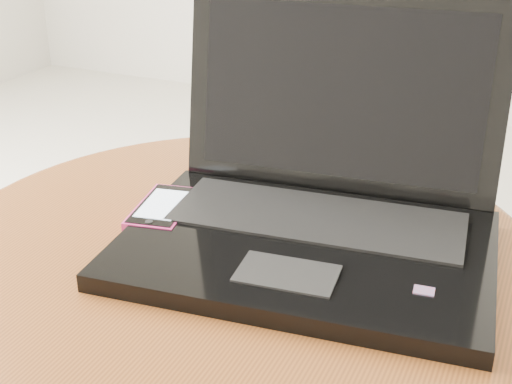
% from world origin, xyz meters
% --- Properties ---
extents(table, '(0.67, 0.67, 0.54)m').
position_xyz_m(table, '(0.02, -0.09, 0.42)').
color(table, '#5A2D16').
rests_on(table, ground).
extents(laptop, '(0.41, 0.35, 0.25)m').
position_xyz_m(laptop, '(0.10, -0.05, 0.58)').
color(laptop, black).
rests_on(laptop, table).
extents(phone_black, '(0.09, 0.12, 0.01)m').
position_xyz_m(phone_black, '(-0.04, -0.08, 0.54)').
color(phone_black, black).
rests_on(phone_black, table).
extents(phone_pink, '(0.08, 0.12, 0.01)m').
position_xyz_m(phone_pink, '(-0.07, -0.09, 0.55)').
color(phone_pink, '#D12B75').
rests_on(phone_pink, phone_black).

